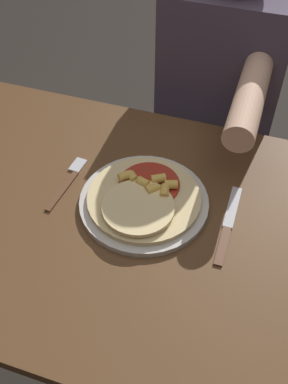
{
  "coord_description": "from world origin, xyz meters",
  "views": [
    {
      "loc": [
        0.21,
        -0.57,
        1.49
      ],
      "look_at": [
        0.01,
        0.05,
        0.78
      ],
      "focal_mm": 42.0,
      "sensor_mm": 36.0,
      "label": 1
    }
  ],
  "objects_px": {
    "person_diner": "(220,92)",
    "dining_table": "(136,250)",
    "plate": "(144,202)",
    "pizza": "(143,198)",
    "fork": "(69,180)",
    "knife": "(228,225)"
  },
  "relations": [
    {
      "from": "fork",
      "to": "dining_table",
      "type": "bearing_deg",
      "value": -18.14
    },
    {
      "from": "plate",
      "to": "knife",
      "type": "xyz_separation_m",
      "value": [
        0.19,
        -0.0,
        -0.0
      ]
    },
    {
      "from": "pizza",
      "to": "person_diner",
      "type": "xyz_separation_m",
      "value": [
        0.07,
        0.52,
        -0.05
      ]
    },
    {
      "from": "plate",
      "to": "person_diner",
      "type": "xyz_separation_m",
      "value": [
        0.07,
        0.51,
        -0.04
      ]
    },
    {
      "from": "knife",
      "to": "person_diner",
      "type": "height_order",
      "value": "person_diner"
    },
    {
      "from": "knife",
      "to": "person_diner",
      "type": "distance_m",
      "value": 0.53
    },
    {
      "from": "person_diner",
      "to": "knife",
      "type": "bearing_deg",
      "value": -76.96
    },
    {
      "from": "dining_table",
      "to": "fork",
      "type": "height_order",
      "value": "fork"
    },
    {
      "from": "pizza",
      "to": "knife",
      "type": "height_order",
      "value": "pizza"
    },
    {
      "from": "dining_table",
      "to": "fork",
      "type": "relative_size",
      "value": 7.07
    },
    {
      "from": "pizza",
      "to": "plate",
      "type": "bearing_deg",
      "value": 93.79
    },
    {
      "from": "dining_table",
      "to": "pizza",
      "type": "bearing_deg",
      "value": 82.72
    },
    {
      "from": "plate",
      "to": "pizza",
      "type": "xyz_separation_m",
      "value": [
        0.0,
        -0.0,
        0.02
      ]
    },
    {
      "from": "dining_table",
      "to": "person_diner",
      "type": "relative_size",
      "value": 1.04
    },
    {
      "from": "pizza",
      "to": "knife",
      "type": "relative_size",
      "value": 1.14
    },
    {
      "from": "fork",
      "to": "pizza",
      "type": "bearing_deg",
      "value": -5.65
    },
    {
      "from": "dining_table",
      "to": "knife",
      "type": "height_order",
      "value": "knife"
    },
    {
      "from": "pizza",
      "to": "dining_table",
      "type": "bearing_deg",
      "value": -97.28
    },
    {
      "from": "dining_table",
      "to": "plate",
      "type": "height_order",
      "value": "plate"
    },
    {
      "from": "person_diner",
      "to": "dining_table",
      "type": "bearing_deg",
      "value": -97.54
    },
    {
      "from": "fork",
      "to": "person_diner",
      "type": "height_order",
      "value": "person_diner"
    },
    {
      "from": "plate",
      "to": "pizza",
      "type": "relative_size",
      "value": 1.14
    }
  ]
}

